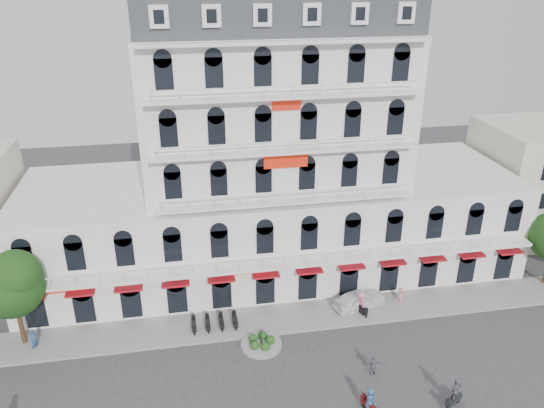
{
  "coord_description": "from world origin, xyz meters",
  "views": [
    {
      "loc": [
        -7.97,
        -26.31,
        26.88
      ],
      "look_at": [
        -1.44,
        10.0,
        10.12
      ],
      "focal_mm": 35.0,
      "sensor_mm": 36.0,
      "label": 1
    }
  ],
  "objects": [
    {
      "name": "parked_scooter_row",
      "position": [
        -6.35,
        8.8,
        0.0
      ],
      "size": [
        4.4,
        1.8,
        1.1
      ],
      "primitive_type": null,
      "color": "black",
      "rests_on": "ground"
    },
    {
      "name": "parked_car",
      "position": [
        6.04,
        9.5,
        0.8
      ],
      "size": [
        5.07,
        3.19,
        1.61
      ],
      "primitive_type": "imported",
      "rotation": [
        0.0,
        0.0,
        1.87
      ],
      "color": "white",
      "rests_on": "ground"
    },
    {
      "name": "sidewalk",
      "position": [
        0.0,
        9.0,
        0.08
      ],
      "size": [
        53.0,
        4.0,
        0.16
      ],
      "primitive_type": "cube",
      "color": "gray",
      "rests_on": "ground"
    },
    {
      "name": "main_building",
      "position": [
        0.0,
        18.0,
        9.96
      ],
      "size": [
        45.0,
        15.0,
        25.8
      ],
      "color": "silver",
      "rests_on": "ground"
    },
    {
      "name": "ground",
      "position": [
        0.0,
        0.0,
        0.0
      ],
      "size": [
        120.0,
        120.0,
        0.0
      ],
      "primitive_type": "plane",
      "color": "#38383A",
      "rests_on": "ground"
    },
    {
      "name": "rider_center",
      "position": [
        5.82,
        8.5,
        1.17
      ],
      "size": [
        1.0,
        1.63,
        2.2
      ],
      "rotation": [
        0.0,
        0.0,
        5.08
      ],
      "color": "black",
      "rests_on": "ground"
    },
    {
      "name": "traffic_island",
      "position": [
        -3.0,
        6.0,
        0.26
      ],
      "size": [
        3.2,
        3.2,
        1.6
      ],
      "color": "gray",
      "rests_on": "ground"
    },
    {
      "name": "rider_east",
      "position": [
        2.88,
        -1.9,
        1.02
      ],
      "size": [
        0.74,
        1.67,
        2.07
      ],
      "rotation": [
        0.0,
        0.0,
        1.84
      ],
      "color": "maroon",
      "rests_on": "ground"
    },
    {
      "name": "pedestrian_far",
      "position": [
        -20.0,
        8.58,
        0.94
      ],
      "size": [
        0.73,
        0.82,
        1.88
      ],
      "primitive_type": "imported",
      "rotation": [
        0.0,
        0.0,
        1.05
      ],
      "color": "navy",
      "rests_on": "ground"
    },
    {
      "name": "pedestrian_right",
      "position": [
        9.8,
        9.5,
        0.75
      ],
      "size": [
        1.1,
        1.06,
        1.5
      ],
      "primitive_type": "imported",
      "rotation": [
        0.0,
        0.0,
        3.85
      ],
      "color": "#E47884",
      "rests_on": "ground"
    },
    {
      "name": "rider_northeast",
      "position": [
        8.59,
        -2.31,
        1.18
      ],
      "size": [
        1.54,
        1.04,
        2.35
      ],
      "rotation": [
        0.0,
        0.0,
        3.65
      ],
      "color": "black",
      "rests_on": "ground"
    },
    {
      "name": "tree_west_inner",
      "position": [
        -20.95,
        9.48,
        5.68
      ],
      "size": [
        4.76,
        4.76,
        8.25
      ],
      "color": "#382314",
      "rests_on": "ground"
    },
    {
      "name": "pedestrian_mid",
      "position": [
        4.41,
        1.51,
        0.82
      ],
      "size": [
        1.0,
        0.49,
        1.64
      ],
      "primitive_type": "imported",
      "rotation": [
        0.0,
        0.0,
        3.04
      ],
      "color": "slate",
      "rests_on": "ground"
    }
  ]
}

